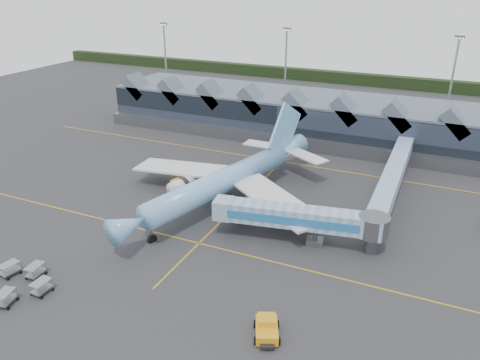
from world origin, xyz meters
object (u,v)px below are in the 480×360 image
at_px(main_airliner, 227,179).
at_px(fuel_truck, 195,179).
at_px(jet_bridge, 309,219).
at_px(pushback_tug, 267,329).

height_order(main_airliner, fuel_truck, main_airliner).
height_order(jet_bridge, fuel_truck, jet_bridge).
distance_m(main_airliner, fuel_truck, 8.67).
relative_size(main_airliner, jet_bridge, 1.80).
bearing_deg(main_airliner, jet_bridge, -8.77).
relative_size(fuel_truck, pushback_tug, 2.16).
relative_size(main_airliner, pushback_tug, 9.30).
xyz_separation_m(main_airliner, fuel_truck, (-7.91, 2.60, -2.39)).
bearing_deg(pushback_tug, jet_bridge, 71.12).
bearing_deg(jet_bridge, fuel_truck, 147.74).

